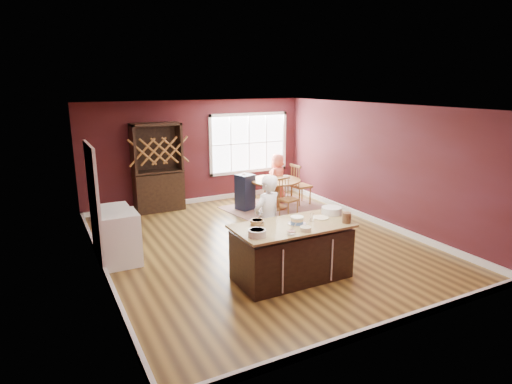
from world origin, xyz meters
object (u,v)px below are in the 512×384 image
at_px(layer_cake, 297,220).
at_px(seated_woman, 277,178).
at_px(dining_table, 275,188).
at_px(chair_south, 289,198).
at_px(baker, 267,220).
at_px(chair_north, 273,181).
at_px(chair_east, 301,184).
at_px(hutch, 158,168).
at_px(washer, 120,239).
at_px(high_chair, 245,191).
at_px(toddler, 243,178).
at_px(dryer, 113,229).
at_px(kitchen_island, 292,253).

xyz_separation_m(layer_cake, seated_woman, (2.04, 4.09, -0.32)).
xyz_separation_m(dining_table, chair_south, (-0.08, -0.77, -0.06)).
distance_m(dining_table, baker, 3.48).
bearing_deg(baker, seated_woman, -140.14).
bearing_deg(seated_woman, chair_north, -133.16).
distance_m(baker, chair_east, 3.96).
relative_size(chair_south, hutch, 0.43).
bearing_deg(dining_table, washer, -157.19).
relative_size(high_chair, toddler, 3.63).
xyz_separation_m(seated_woman, high_chair, (-1.08, -0.22, -0.18)).
bearing_deg(chair_north, dryer, 8.82).
bearing_deg(high_chair, dryer, -177.32).
bearing_deg(dryer, layer_cake, -45.27).
xyz_separation_m(chair_east, washer, (-4.96, -1.76, -0.07)).
bearing_deg(layer_cake, baker, 103.72).
bearing_deg(baker, dining_table, -139.68).
bearing_deg(toddler, washer, -148.41).
height_order(chair_north, hutch, hutch).
bearing_deg(seated_woman, chair_east, 102.49).
distance_m(toddler, washer, 4.03).
relative_size(kitchen_island, baker, 1.18).
bearing_deg(toddler, baker, -108.76).
bearing_deg(chair_north, washer, 15.26).
height_order(seated_woman, hutch, hutch).
relative_size(kitchen_island, hutch, 0.87).
distance_m(baker, dryer, 2.96).
xyz_separation_m(layer_cake, toddler, (0.94, 3.96, -0.17)).
bearing_deg(washer, toddler, 31.59).
xyz_separation_m(chair_east, chair_north, (-0.37, 0.81, -0.04)).
height_order(baker, dryer, baker).
bearing_deg(hutch, kitchen_island, -79.55).
height_order(kitchen_island, hutch, hutch).
xyz_separation_m(dining_table, dryer, (-4.17, -1.11, -0.09)).
distance_m(chair_south, high_chair, 1.22).
bearing_deg(layer_cake, chair_north, 64.55).
bearing_deg(chair_north, chair_south, 58.75).
bearing_deg(washer, seated_woman, 26.30).
height_order(baker, hutch, hutch).
height_order(baker, chair_east, baker).
distance_m(dining_table, hutch, 2.98).
xyz_separation_m(chair_south, hutch, (-2.60, 1.95, 0.62)).
relative_size(kitchen_island, chair_north, 1.88).
xyz_separation_m(seated_woman, washer, (-4.51, -2.23, -0.18)).
relative_size(chair_south, high_chair, 1.00).
relative_size(toddler, dryer, 0.29).
distance_m(baker, chair_north, 4.39).
bearing_deg(toddler, chair_south, -58.95).
bearing_deg(toddler, chair_east, -12.50).
bearing_deg(hutch, high_chair, -25.65).
bearing_deg(hutch, toddler, -23.50).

